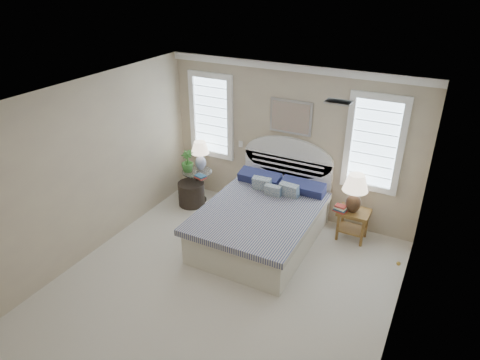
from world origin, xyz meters
name	(u,v)px	position (x,y,z in m)	size (l,w,h in m)	color
floor	(219,291)	(0.00, 0.00, 0.00)	(4.50, 5.00, 0.01)	silver
ceiling	(213,104)	(0.00, 0.00, 2.70)	(4.50, 5.00, 0.01)	white
wall_back	(290,143)	(0.00, 2.50, 1.35)	(4.50, 0.02, 2.70)	beige
wall_left	(85,172)	(-2.25, 0.00, 1.35)	(0.02, 5.00, 2.70)	beige
wall_right	(403,259)	(2.25, 0.00, 1.35)	(0.02, 5.00, 2.70)	beige
crown_molding	(293,67)	(0.00, 2.46, 2.64)	(4.50, 0.08, 0.12)	white
hvac_vent	(339,102)	(1.20, 0.80, 2.68)	(0.30, 0.20, 0.02)	#B2B2B2
switch_plate	(241,144)	(-0.95, 2.48, 1.15)	(0.08, 0.01, 0.12)	white
window_left	(212,116)	(-1.55, 2.48, 1.60)	(0.90, 0.06, 1.60)	#C9E9FF
window_right	(374,144)	(1.40, 2.48, 1.60)	(0.90, 0.06, 1.60)	#C9E9FF
painting	(291,117)	(0.00, 2.46, 1.82)	(0.74, 0.04, 0.58)	silver
closet_door	(414,217)	(2.23, 1.20, 1.20)	(0.02, 1.80, 2.40)	silver
bed	(263,219)	(0.00, 1.46, 0.39)	(1.72, 2.28, 1.47)	beige
side_table_left	(198,183)	(-1.65, 2.05, 0.39)	(0.56, 0.56, 0.63)	black
nightstand_right	(353,218)	(1.30, 2.15, 0.39)	(0.50, 0.40, 0.53)	olive
floor_pot	(191,194)	(-1.68, 1.87, 0.22)	(0.49, 0.49, 0.45)	black
lamp_left	(200,152)	(-1.64, 2.18, 0.97)	(0.38, 0.38, 0.56)	silver
lamp_right	(355,189)	(1.27, 2.13, 0.93)	(0.52, 0.52, 0.66)	black
potted_plant	(187,161)	(-1.79, 1.96, 0.83)	(0.23, 0.23, 0.41)	#34702C
books_left	(200,177)	(-1.44, 1.83, 0.66)	(0.22, 0.17, 0.05)	#A13028
books_right	(340,209)	(1.10, 2.03, 0.58)	(0.22, 0.18, 0.11)	#A13028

